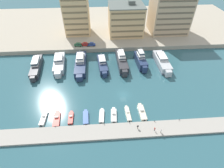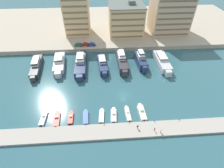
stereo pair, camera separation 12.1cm
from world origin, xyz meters
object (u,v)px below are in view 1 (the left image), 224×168
(yacht_silver_mid_right, at_px, (162,62))
(motorboat_white_center, at_px, (102,116))
(motorboat_cream_mid_right, at_px, (128,114))
(pedestrian_mid_deck, at_px, (161,131))
(yacht_navy_mid_left, at_px, (81,63))
(pedestrian_far_side, at_px, (155,129))
(motorboat_red_left, at_px, (57,119))
(motorboat_white_center_right, at_px, (114,115))
(motorboat_cream_right, at_px, (142,112))
(yacht_navy_center_right, at_px, (141,60))
(car_blue_mid_left, at_px, (92,44))
(car_green_far_left, at_px, (78,44))
(yacht_navy_center_left, at_px, (102,64))
(pedestrian_near_edge, at_px, (138,126))
(yacht_charcoal_center, at_px, (122,61))
(motorboat_blue_center_left, at_px, (86,117))
(car_red_left, at_px, (85,44))
(motorboat_white_far_left, at_px, (44,118))
(motorboat_red_mid_left, at_px, (71,118))
(yacht_charcoal_far_left, at_px, (36,66))
(yacht_silver_left, at_px, (59,63))

(yacht_silver_mid_right, xyz_separation_m, motorboat_white_center, (-29.77, -29.78, -1.51))
(motorboat_cream_mid_right, xyz_separation_m, pedestrian_mid_deck, (9.25, -8.56, 1.31))
(yacht_navy_mid_left, relative_size, pedestrian_far_side, 14.41)
(motorboat_red_left, bearing_deg, pedestrian_far_side, -12.63)
(motorboat_white_center_right, height_order, motorboat_cream_right, motorboat_cream_right)
(pedestrian_far_side, bearing_deg, motorboat_red_left, 167.37)
(yacht_navy_center_right, bearing_deg, car_blue_mid_left, 145.66)
(motorboat_cream_mid_right, bearing_deg, car_green_far_left, 113.65)
(yacht_navy_center_left, bearing_deg, car_green_far_left, 125.07)
(pedestrian_near_edge, bearing_deg, yacht_charcoal_center, 91.52)
(motorboat_blue_center_left, height_order, pedestrian_mid_deck, pedestrian_mid_deck)
(yacht_charcoal_center, xyz_separation_m, motorboat_white_center, (-10.47, -31.48, -1.86))
(motorboat_blue_center_left, relative_size, motorboat_white_center_right, 0.99)
(car_red_left, distance_m, pedestrian_mid_deck, 61.45)
(yacht_navy_center_right, distance_m, pedestrian_mid_deck, 39.15)
(yacht_navy_center_left, height_order, pedestrian_near_edge, yacht_navy_center_left)
(yacht_navy_mid_left, distance_m, motorboat_red_left, 31.72)
(car_blue_mid_left, bearing_deg, motorboat_blue_center_left, -91.56)
(car_green_far_left, bearing_deg, motorboat_blue_center_left, -83.00)
(motorboat_white_far_left, xyz_separation_m, motorboat_cream_mid_right, (29.03, -0.07, -0.10))
(pedestrian_near_edge, bearing_deg, motorboat_cream_mid_right, 109.10)
(yacht_navy_center_left, height_order, yacht_navy_center_right, yacht_navy_center_right)
(yacht_navy_mid_left, distance_m, motorboat_cream_right, 38.30)
(yacht_charcoal_center, distance_m, motorboat_red_mid_left, 38.02)
(yacht_navy_center_right, bearing_deg, yacht_charcoal_center, 176.83)
(pedestrian_mid_deck, bearing_deg, yacht_charcoal_far_left, 141.40)
(yacht_charcoal_far_left, xyz_separation_m, yacht_navy_center_left, (30.73, -0.68, 0.05))
(motorboat_white_far_left, relative_size, motorboat_cream_right, 0.89)
(motorboat_red_mid_left, bearing_deg, yacht_silver_left, 105.26)
(motorboat_red_left, bearing_deg, yacht_silver_mid_right, 33.58)
(car_green_far_left, bearing_deg, motorboat_red_mid_left, -89.09)
(yacht_navy_center_left, xyz_separation_m, motorboat_red_mid_left, (-11.73, -29.65, -1.45))
(car_blue_mid_left, height_order, pedestrian_mid_deck, car_blue_mid_left)
(motorboat_cream_right, bearing_deg, pedestrian_far_side, -73.37)
(yacht_navy_center_right, height_order, pedestrian_near_edge, yacht_navy_center_right)
(yacht_navy_center_right, distance_m, motorboat_cream_mid_right, 32.35)
(motorboat_white_center, relative_size, car_red_left, 1.54)
(motorboat_blue_center_left, relative_size, pedestrian_mid_deck, 4.00)
(yacht_silver_left, relative_size, yacht_navy_center_left, 1.14)
(motorboat_blue_center_left, bearing_deg, motorboat_cream_right, 2.64)
(motorboat_cream_mid_right, bearing_deg, motorboat_blue_center_left, -177.12)
(motorboat_cream_right, distance_m, car_green_far_left, 53.33)
(pedestrian_near_edge, xyz_separation_m, pedestrian_far_side, (5.18, -1.29, -0.05))
(motorboat_white_center_right, relative_size, pedestrian_near_edge, 4.13)
(motorboat_red_mid_left, bearing_deg, yacht_charcoal_center, 56.36)
(motorboat_red_mid_left, distance_m, motorboat_cream_right, 24.85)
(yacht_navy_center_right, relative_size, car_blue_mid_left, 3.77)
(yacht_navy_center_left, bearing_deg, car_red_left, 116.22)
(pedestrian_near_edge, bearing_deg, yacht_navy_mid_left, 119.13)
(yacht_navy_center_right, relative_size, motorboat_white_center, 2.38)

